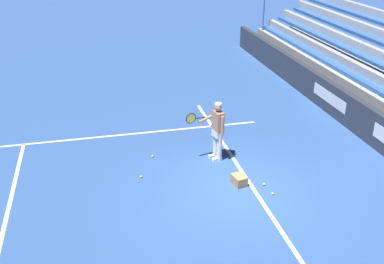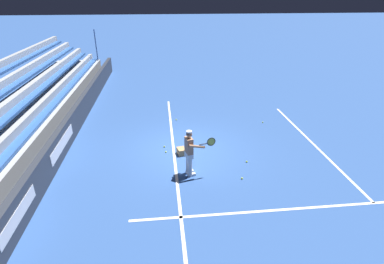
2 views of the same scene
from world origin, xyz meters
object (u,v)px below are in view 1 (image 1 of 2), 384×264
ball_box_cardboard (239,180)px  tennis_player (217,130)px  tennis_ball_near_player (273,194)px  tennis_ball_far_left (152,156)px  tennis_ball_stray_back (141,177)px  tennis_ball_by_box (264,184)px

ball_box_cardboard → tennis_player: bearing=7.3°
tennis_ball_near_player → tennis_ball_far_left: (2.65, 2.64, 0.00)m
tennis_ball_stray_back → tennis_ball_far_left: 1.17m
tennis_ball_stray_back → tennis_ball_far_left: same height
tennis_player → tennis_ball_by_box: size_ratio=25.98×
tennis_ball_stray_back → tennis_ball_far_left: size_ratio=1.00×
tennis_ball_near_player → tennis_ball_far_left: same height
ball_box_cardboard → tennis_ball_stray_back: bearing=69.6°
tennis_ball_by_box → tennis_ball_stray_back: 3.25m
tennis_ball_by_box → tennis_ball_near_player: same height
tennis_ball_near_player → tennis_ball_far_left: 3.74m
ball_box_cardboard → tennis_ball_far_left: (1.99, 1.98, -0.10)m
tennis_ball_by_box → tennis_ball_far_left: (2.18, 2.59, 0.00)m
tennis_ball_stray_back → tennis_ball_by_box: bearing=-109.8°
tennis_player → tennis_ball_stray_back: 2.48m
tennis_player → ball_box_cardboard: bearing=-172.7°
tennis_player → tennis_ball_near_player: (-2.16, -0.86, -0.86)m
tennis_player → tennis_ball_far_left: (0.49, 1.78, -0.86)m
tennis_ball_by_box → tennis_ball_far_left: bearing=49.9°
tennis_ball_by_box → tennis_ball_near_player: bearing=-173.7°
tennis_ball_near_player → tennis_ball_stray_back: bearing=63.2°
tennis_ball_stray_back → tennis_ball_far_left: bearing=-23.5°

